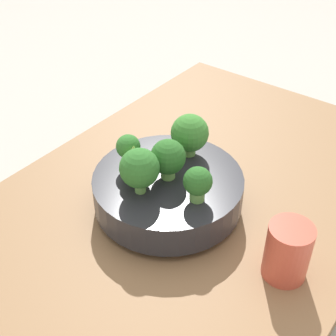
# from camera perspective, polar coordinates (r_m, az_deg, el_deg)

# --- Properties ---
(ground_plane) EXTENTS (6.00, 6.00, 0.00)m
(ground_plane) POSITION_cam_1_polar(r_m,az_deg,el_deg) (0.89, -0.13, -7.81)
(ground_plane) COLOR #ADA89E
(table) EXTENTS (1.17, 0.66, 0.04)m
(table) POSITION_cam_1_polar(r_m,az_deg,el_deg) (0.87, -0.13, -6.96)
(table) COLOR olive
(table) RESTS_ON ground_plane
(bowl) EXTENTS (0.27, 0.27, 0.07)m
(bowl) POSITION_cam_1_polar(r_m,az_deg,el_deg) (0.85, -0.00, -2.72)
(bowl) COLOR #28282D
(bowl) RESTS_ON table
(broccoli_floret_front) EXTENTS (0.04, 0.04, 0.07)m
(broccoli_floret_front) POSITION_cam_1_polar(r_m,az_deg,el_deg) (0.84, -4.86, 2.43)
(broccoli_floret_front) COLOR #6BA34C
(broccoli_floret_front) RESTS_ON bowl
(broccoli_floret_right) EXTENTS (0.07, 0.07, 0.08)m
(broccoli_floret_right) POSITION_cam_1_polar(r_m,az_deg,el_deg) (0.77, -3.50, -0.08)
(broccoli_floret_right) COLOR #6BA34C
(broccoli_floret_right) RESTS_ON bowl
(broccoli_floret_center) EXTENTS (0.06, 0.06, 0.08)m
(broccoli_floret_center) POSITION_cam_1_polar(r_m,az_deg,el_deg) (0.81, -0.00, 1.27)
(broccoli_floret_center) COLOR #7AB256
(broccoli_floret_center) RESTS_ON bowl
(broccoli_floret_left) EXTENTS (0.07, 0.07, 0.08)m
(broccoli_floret_left) POSITION_cam_1_polar(r_m,az_deg,el_deg) (0.87, 2.67, 4.22)
(broccoli_floret_left) COLOR #6BA34C
(broccoli_floret_left) RESTS_ON bowl
(broccoli_floret_back) EXTENTS (0.05, 0.05, 0.06)m
(broccoli_floret_back) POSITION_cam_1_polar(r_m,az_deg,el_deg) (0.77, 3.64, -1.79)
(broccoli_floret_back) COLOR #6BA34C
(broccoli_floret_back) RESTS_ON bowl
(romanesco_piece_near) EXTENTS (0.05, 0.05, 0.08)m
(romanesco_piece_near) POSITION_cam_1_polar(r_m,az_deg,el_deg) (0.79, -4.12, 0.94)
(romanesco_piece_near) COLOR #609347
(romanesco_piece_near) RESTS_ON bowl
(cup) EXTENTS (0.07, 0.07, 0.10)m
(cup) POSITION_cam_1_polar(r_m,az_deg,el_deg) (0.76, 14.37, -9.83)
(cup) COLOR #C64C38
(cup) RESTS_ON table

